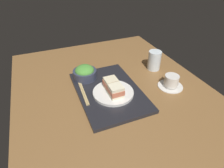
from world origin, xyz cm
name	(u,v)px	position (x,y,z in cm)	size (l,w,h in cm)	color
ground_plane	(118,100)	(0.00, 0.00, -1.50)	(140.00, 100.00, 3.00)	brown
serving_tray	(109,91)	(-5.66, -3.11, 0.90)	(45.75, 30.87, 1.80)	black
sandwich_plate	(113,93)	(-1.92, -2.08, 2.48)	(20.34, 20.34, 1.36)	silver
sandwich_near	(111,83)	(-5.56, -1.93, 5.79)	(6.33, 6.83, 5.25)	beige
sandwich_far	(116,91)	(1.71, -2.22, 6.04)	(6.57, 6.46, 5.76)	#EFE5C1
salad_bowl	(85,73)	(-21.10, -11.10, 5.27)	(12.89, 12.89, 7.70)	#33384C
chopsticks_pair	(83,93)	(-7.60, -15.82, 2.15)	(19.05, 2.36, 0.70)	tan
coffee_cup	(171,82)	(1.69, 29.83, 2.99)	(13.35, 13.35, 6.86)	silver
drinking_glass	(154,60)	(-17.92, 31.50, 5.80)	(7.73, 7.73, 11.61)	silver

